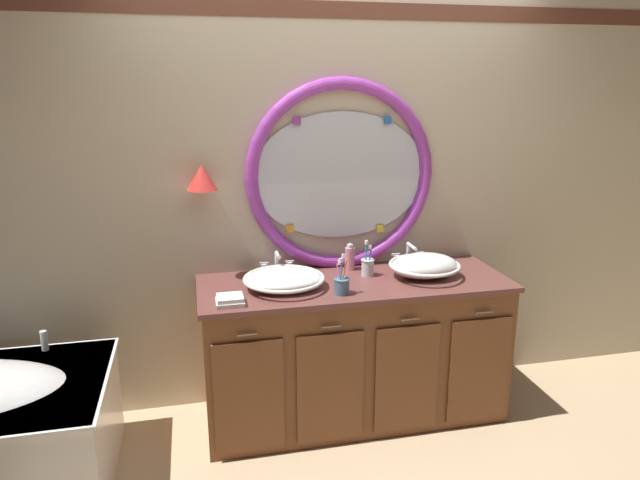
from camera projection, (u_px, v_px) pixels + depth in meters
ground_plane at (355, 436)px, 3.25m from camera, size 14.00×14.00×0.00m
back_wall_assembly at (332, 190)px, 3.45m from camera, size 6.40×0.26×2.60m
vanity_counter at (353, 348)px, 3.37m from camera, size 1.76×0.66×0.85m
sink_basin_left at (284, 279)px, 3.13m from camera, size 0.45×0.45×0.10m
sink_basin_right at (424, 265)px, 3.30m from camera, size 0.41×0.41×0.14m
faucet_set_left at (277, 265)px, 3.37m from camera, size 0.20×0.12×0.14m
faucet_set_right at (409, 255)px, 3.54m from camera, size 0.21×0.14×0.14m
toothbrush_holder_left at (342, 285)px, 3.04m from camera, size 0.09×0.09×0.22m
toothbrush_holder_right at (368, 266)px, 3.33m from camera, size 0.08×0.08×0.21m
soap_dispenser at (350, 258)px, 3.43m from camera, size 0.06×0.07×0.17m
folded_hand_towel at (230, 300)px, 2.91m from camera, size 0.14×0.13×0.05m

